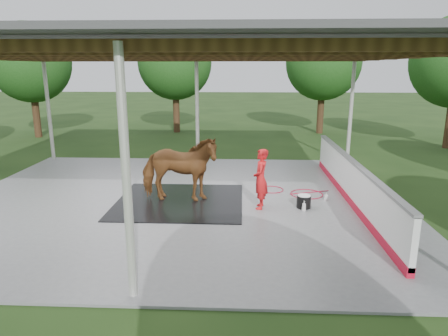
{
  "coord_description": "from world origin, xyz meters",
  "views": [
    {
      "loc": [
        1.69,
        -10.27,
        3.55
      ],
      "look_at": [
        1.23,
        -0.22,
        1.01
      ],
      "focal_mm": 32.0,
      "sensor_mm": 36.0,
      "label": 1
    }
  ],
  "objects_px": {
    "dasher_board": "(351,183)",
    "handler": "(261,179)",
    "horse": "(179,169)",
    "wash_bucket": "(304,201)"
  },
  "relations": [
    {
      "from": "wash_bucket",
      "to": "horse",
      "type": "bearing_deg",
      "value": 174.32
    },
    {
      "from": "dasher_board",
      "to": "horse",
      "type": "relative_size",
      "value": 3.83
    },
    {
      "from": "dasher_board",
      "to": "handler",
      "type": "xyz_separation_m",
      "value": [
        -2.42,
        -0.55,
        0.23
      ]
    },
    {
      "from": "horse",
      "to": "wash_bucket",
      "type": "xyz_separation_m",
      "value": [
        3.26,
        -0.32,
        -0.74
      ]
    },
    {
      "from": "dasher_board",
      "to": "wash_bucket",
      "type": "relative_size",
      "value": 22.04
    },
    {
      "from": "handler",
      "to": "wash_bucket",
      "type": "distance_m",
      "value": 1.27
    },
    {
      "from": "dasher_board",
      "to": "handler",
      "type": "height_order",
      "value": "handler"
    },
    {
      "from": "horse",
      "to": "wash_bucket",
      "type": "height_order",
      "value": "horse"
    },
    {
      "from": "horse",
      "to": "handler",
      "type": "height_order",
      "value": "horse"
    },
    {
      "from": "dasher_board",
      "to": "wash_bucket",
      "type": "xyz_separation_m",
      "value": [
        -1.3,
        -0.49,
        -0.37
      ]
    }
  ]
}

